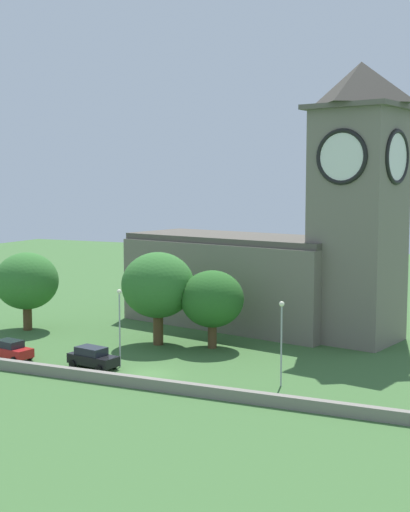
% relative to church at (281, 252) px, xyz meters
% --- Properties ---
extents(ground_plane, '(200.00, 200.00, 0.00)m').
position_rel_church_xyz_m(ground_plane, '(-4.40, -7.73, -8.85)').
color(ground_plane, '#3D6633').
extents(church, '(34.10, 17.09, 28.76)m').
position_rel_church_xyz_m(church, '(0.00, 0.00, 0.00)').
color(church, slate).
rests_on(church, ground).
extents(quay_barrier, '(58.11, 0.70, 0.93)m').
position_rel_church_xyz_m(quay_barrier, '(-4.40, -26.65, -8.39)').
color(quay_barrier, gray).
rests_on(quay_barrier, ground).
extents(car_red, '(4.51, 2.78, 1.84)m').
position_rel_church_xyz_m(car_red, '(-18.69, -23.50, -7.93)').
color(car_red, red).
rests_on(car_red, ground).
extents(car_black, '(5.06, 2.95, 1.89)m').
position_rel_church_xyz_m(car_black, '(-9.98, -22.87, -7.90)').
color(car_black, black).
rests_on(car_black, ground).
extents(streetlamp_west_mid, '(0.44, 0.44, 7.10)m').
position_rel_church_xyz_m(streetlamp_west_mid, '(-7.93, -21.55, -4.12)').
color(streetlamp_west_mid, '#9EA0A5').
rests_on(streetlamp_west_mid, ground).
extents(streetlamp_central, '(0.44, 0.44, 7.05)m').
position_rel_church_xyz_m(streetlamp_central, '(7.28, -21.34, -4.15)').
color(streetlamp_central, '#9EA0A5').
rests_on(streetlamp_central, ground).
extents(tree_riverside_west, '(7.11, 7.11, 8.79)m').
position_rel_church_xyz_m(tree_riverside_west, '(-25.91, -11.87, -3.31)').
color(tree_riverside_west, brown).
rests_on(tree_riverside_west, ground).
extents(tree_by_tower, '(7.46, 7.46, 9.54)m').
position_rel_church_xyz_m(tree_by_tower, '(-9.03, -12.21, -2.71)').
color(tree_by_tower, brown).
rests_on(tree_by_tower, ground).
extents(tree_churchyard, '(6.35, 6.35, 7.87)m').
position_rel_church_xyz_m(tree_churchyard, '(-3.35, -11.32, -3.88)').
color(tree_churchyard, brown).
rests_on(tree_churchyard, ground).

